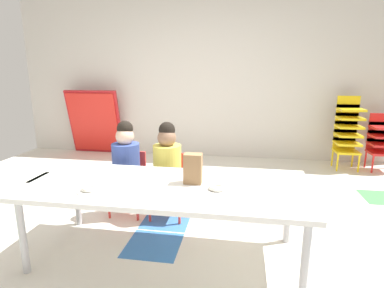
# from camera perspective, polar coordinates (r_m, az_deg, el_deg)

# --- Properties ---
(ground_plane) EXTENTS (6.11, 4.84, 0.02)m
(ground_plane) POSITION_cam_1_polar(r_m,az_deg,el_deg) (3.01, -4.74, -13.98)
(ground_plane) COLOR silver
(back_wall) EXTENTS (6.11, 0.10, 2.79)m
(back_wall) POSITION_cam_1_polar(r_m,az_deg,el_deg) (5.06, 1.80, 13.50)
(back_wall) COLOR beige
(back_wall) RESTS_ON ground_plane
(craft_table) EXTENTS (2.00, 0.83, 0.57)m
(craft_table) POSITION_cam_1_polar(r_m,az_deg,el_deg) (2.25, -4.83, -8.54)
(craft_table) COLOR white
(craft_table) RESTS_ON ground_plane
(seated_child_near_camera) EXTENTS (0.32, 0.31, 0.92)m
(seated_child_near_camera) POSITION_cam_1_polar(r_m,az_deg,el_deg) (2.99, -12.08, -2.80)
(seated_child_near_camera) COLOR red
(seated_child_near_camera) RESTS_ON ground_plane
(seated_child_middle_seat) EXTENTS (0.33, 0.33, 0.92)m
(seated_child_middle_seat) POSITION_cam_1_polar(r_m,az_deg,el_deg) (2.87, -4.62, -3.21)
(seated_child_middle_seat) COLOR red
(seated_child_middle_seat) RESTS_ON ground_plane
(kid_chair_yellow_stack) EXTENTS (0.32, 0.30, 1.04)m
(kid_chair_yellow_stack) POSITION_cam_1_polar(r_m,az_deg,el_deg) (4.89, 26.93, 2.48)
(kid_chair_yellow_stack) COLOR yellow
(kid_chair_yellow_stack) RESTS_ON ground_plane
(kid_chair_red_stack) EXTENTS (0.32, 0.30, 0.80)m
(kid_chair_red_stack) POSITION_cam_1_polar(r_m,az_deg,el_deg) (5.07, 31.73, 0.87)
(kid_chair_red_stack) COLOR red
(kid_chair_red_stack) RESTS_ON ground_plane
(folded_activity_table) EXTENTS (0.90, 0.29, 1.09)m
(folded_activity_table) POSITION_cam_1_polar(r_m,az_deg,el_deg) (5.47, -17.62, 3.86)
(folded_activity_table) COLOR red
(folded_activity_table) RESTS_ON ground_plane
(paper_bag_brown) EXTENTS (0.13, 0.09, 0.22)m
(paper_bag_brown) POSITION_cam_1_polar(r_m,az_deg,el_deg) (2.23, 0.19, -4.58)
(paper_bag_brown) COLOR #9E754C
(paper_bag_brown) RESTS_ON craft_table
(paper_plate_near_edge) EXTENTS (0.18, 0.18, 0.01)m
(paper_plate_near_edge) POSITION_cam_1_polar(r_m,az_deg,el_deg) (2.22, -18.39, -8.20)
(paper_plate_near_edge) COLOR white
(paper_plate_near_edge) RESTS_ON craft_table
(paper_plate_center_table) EXTENTS (0.18, 0.18, 0.01)m
(paper_plate_center_table) POSITION_cam_1_polar(r_m,az_deg,el_deg) (2.48, -10.00, -5.49)
(paper_plate_center_table) COLOR white
(paper_plate_center_table) RESTS_ON craft_table
(donut_powdered_on_plate) EXTENTS (0.11, 0.11, 0.03)m
(donut_powdered_on_plate) POSITION_cam_1_polar(r_m,az_deg,el_deg) (2.22, -18.42, -7.73)
(donut_powdered_on_plate) COLOR white
(donut_powdered_on_plate) RESTS_ON craft_table
(donut_powdered_loose) EXTENTS (0.12, 0.12, 0.03)m
(donut_powdered_loose) POSITION_cam_1_polar(r_m,az_deg,el_deg) (2.14, 4.66, -8.00)
(donut_powdered_loose) COLOR white
(donut_powdered_loose) RESTS_ON craft_table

